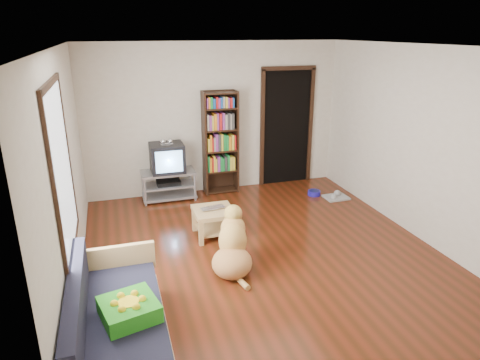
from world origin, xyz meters
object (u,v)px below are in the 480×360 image
object	(u,v)px
green_cushion	(129,309)
bookshelf	(220,137)
tv_stand	(169,184)
laptop	(214,209)
grey_rag	(336,197)
crt_tv	(167,157)
dog_bowl	(314,193)
sofa	(117,330)
dog	(233,247)
coffee_table	(214,217)

from	to	relation	value
green_cushion	bookshelf	xyz separation A→B (m)	(1.80, 3.79, 0.50)
tv_stand	bookshelf	distance (m)	1.20
bookshelf	laptop	bearing A→B (deg)	-107.54
grey_rag	crt_tv	xyz separation A→B (m)	(-2.78, 0.85, 0.73)
laptop	dog_bowl	distance (m)	2.35
tv_stand	sofa	bearing A→B (deg)	-105.02
green_cushion	sofa	size ratio (longest dim) A/B	0.25
bookshelf	dog	size ratio (longest dim) A/B	1.91
grey_rag	dog	xyz separation A→B (m)	(-2.36, -1.69, 0.27)
tv_stand	bookshelf	world-z (taller)	bookshelf
green_cushion	sofa	xyz separation A→B (m)	(-0.12, 0.07, -0.23)
sofa	coffee_table	size ratio (longest dim) A/B	3.27
dog_bowl	tv_stand	world-z (taller)	tv_stand
bookshelf	coffee_table	distance (m)	1.91
coffee_table	dog	distance (m)	0.92
tv_stand	bookshelf	xyz separation A→B (m)	(0.95, 0.09, 0.73)
crt_tv	bookshelf	bearing A→B (deg)	4.32
laptop	tv_stand	xyz separation A→B (m)	(-0.41, 1.62, -0.14)
green_cushion	coffee_table	xyz separation A→B (m)	(1.26, 2.11, -0.22)
grey_rag	tv_stand	world-z (taller)	tv_stand
bookshelf	dog	bearing A→B (deg)	-101.53
grey_rag	tv_stand	distance (m)	2.91
crt_tv	sofa	xyz separation A→B (m)	(-0.97, -3.65, -0.48)
dog_bowl	dog	distance (m)	2.84
crt_tv	coffee_table	size ratio (longest dim) A/B	1.05
grey_rag	dog	world-z (taller)	dog
laptop	bookshelf	bearing A→B (deg)	63.24
tv_stand	crt_tv	xyz separation A→B (m)	(0.00, 0.02, 0.47)
crt_tv	sofa	distance (m)	3.81
tv_stand	laptop	bearing A→B (deg)	-75.83
green_cushion	dog	size ratio (longest dim) A/B	0.48
crt_tv	dog	bearing A→B (deg)	-80.62
sofa	dog	distance (m)	1.79
laptop	sofa	xyz separation A→B (m)	(-1.38, -2.01, -0.15)
laptop	grey_rag	bearing A→B (deg)	9.27
coffee_table	sofa	bearing A→B (deg)	-124.10
laptop	sofa	distance (m)	2.45
sofa	coffee_table	bearing A→B (deg)	55.90
grey_rag	bookshelf	distance (m)	2.27
dog_bowl	sofa	size ratio (longest dim) A/B	0.12
grey_rag	sofa	world-z (taller)	sofa
sofa	coffee_table	world-z (taller)	sofa
sofa	coffee_table	xyz separation A→B (m)	(1.38, 2.04, 0.02)
dog_bowl	grey_rag	distance (m)	0.39
tv_stand	dog	size ratio (longest dim) A/B	0.95
grey_rag	dog	size ratio (longest dim) A/B	0.42
bookshelf	sofa	size ratio (longest dim) A/B	1.00
grey_rag	crt_tv	bearing A→B (deg)	163.01
bookshelf	dog	xyz separation A→B (m)	(-0.53, -2.61, -0.72)
dog_bowl	bookshelf	world-z (taller)	bookshelf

